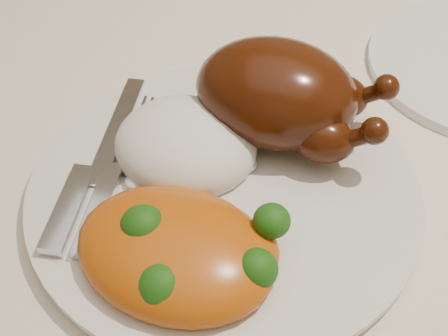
# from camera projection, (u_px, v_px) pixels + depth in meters

# --- Properties ---
(dining_table) EXTENTS (1.60, 0.90, 0.76)m
(dining_table) POSITION_uv_depth(u_px,v_px,m) (358.00, 144.00, 0.69)
(dining_table) COLOR brown
(dining_table) RESTS_ON floor
(tablecloth) EXTENTS (1.73, 1.03, 0.18)m
(tablecloth) POSITION_uv_depth(u_px,v_px,m) (369.00, 93.00, 0.64)
(tablecloth) COLOR silver
(tablecloth) RESTS_ON dining_table
(dinner_plate) EXTENTS (0.37, 0.37, 0.01)m
(dinner_plate) POSITION_uv_depth(u_px,v_px,m) (224.00, 191.00, 0.50)
(dinner_plate) COLOR silver
(dinner_plate) RESTS_ON tablecloth
(roast_chicken) EXTENTS (0.17, 0.11, 0.09)m
(roast_chicken) POSITION_uv_depth(u_px,v_px,m) (280.00, 95.00, 0.50)
(roast_chicken) COLOR #3E1606
(roast_chicken) RESTS_ON dinner_plate
(rice_mound) EXTENTS (0.12, 0.11, 0.06)m
(rice_mound) POSITION_uv_depth(u_px,v_px,m) (186.00, 146.00, 0.51)
(rice_mound) COLOR white
(rice_mound) RESTS_ON dinner_plate
(mac_and_cheese) EXTENTS (0.16, 0.13, 0.06)m
(mac_and_cheese) POSITION_uv_depth(u_px,v_px,m) (184.00, 252.00, 0.43)
(mac_and_cheese) COLOR #BD500C
(mac_and_cheese) RESTS_ON dinner_plate
(cutlery) EXTENTS (0.05, 0.20, 0.01)m
(cutlery) POSITION_uv_depth(u_px,v_px,m) (99.00, 181.00, 0.49)
(cutlery) COLOR silver
(cutlery) RESTS_ON dinner_plate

